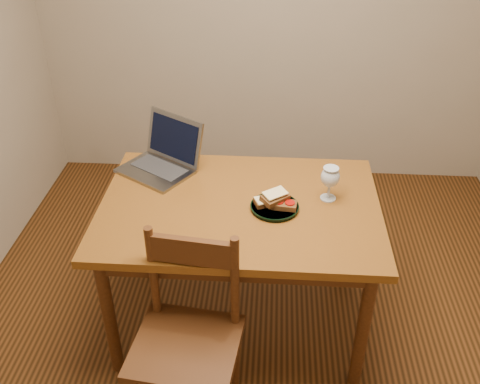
# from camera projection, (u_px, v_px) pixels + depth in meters

# --- Properties ---
(floor) EXTENTS (3.20, 3.20, 0.02)m
(floor) POSITION_uv_depth(u_px,v_px,m) (261.00, 325.00, 2.85)
(floor) COLOR black
(floor) RESTS_ON ground
(table) EXTENTS (1.30, 0.90, 0.74)m
(table) POSITION_uv_depth(u_px,v_px,m) (240.00, 219.00, 2.53)
(table) COLOR #552E0E
(table) RESTS_ON floor
(chair) EXTENTS (0.47, 0.45, 0.45)m
(chair) POSITION_uv_depth(u_px,v_px,m) (187.00, 333.00, 2.16)
(chair) COLOR #371C0B
(chair) RESTS_ON floor
(plate) EXTENTS (0.22, 0.22, 0.02)m
(plate) POSITION_uv_depth(u_px,v_px,m) (275.00, 207.00, 2.44)
(plate) COLOR black
(plate) RESTS_ON table
(sandwich_cheese) EXTENTS (0.12, 0.10, 0.03)m
(sandwich_cheese) POSITION_uv_depth(u_px,v_px,m) (267.00, 201.00, 2.44)
(sandwich_cheese) COLOR #381E0C
(sandwich_cheese) RESTS_ON plate
(sandwich_tomato) EXTENTS (0.12, 0.08, 0.03)m
(sandwich_tomato) POSITION_uv_depth(u_px,v_px,m) (284.00, 204.00, 2.42)
(sandwich_tomato) COLOR #381E0C
(sandwich_tomato) RESTS_ON plate
(sandwich_top) EXTENTS (0.14, 0.14, 0.04)m
(sandwich_top) POSITION_uv_depth(u_px,v_px,m) (275.00, 197.00, 2.42)
(sandwich_top) COLOR #381E0C
(sandwich_top) RESTS_ON plate
(milk_glass) EXTENTS (0.09, 0.09, 0.17)m
(milk_glass) POSITION_uv_depth(u_px,v_px,m) (330.00, 183.00, 2.47)
(milk_glass) COLOR white
(milk_glass) RESTS_ON table
(laptop) EXTENTS (0.47, 0.46, 0.25)m
(laptop) POSITION_uv_depth(u_px,v_px,m) (164.00, 155.00, 2.73)
(laptop) COLOR slate
(laptop) RESTS_ON table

